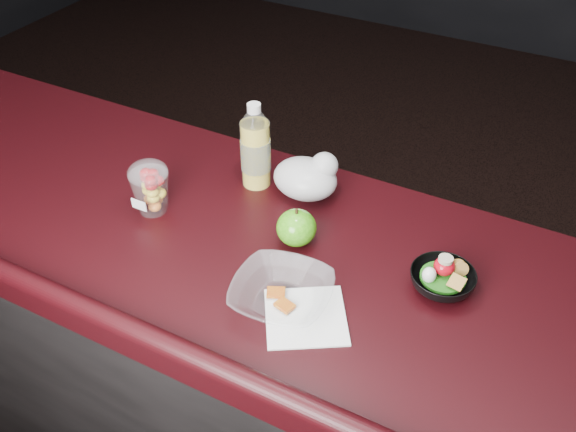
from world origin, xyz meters
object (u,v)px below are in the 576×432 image
object	(u,v)px
lemonade_bottle	(256,151)
fruit_cup	(150,187)
green_apple	(296,228)
takeout_bowl	(282,294)
snack_bowl	(442,279)

from	to	relation	value
lemonade_bottle	fruit_cup	xyz separation A→B (m)	(-0.17, -0.21, -0.03)
lemonade_bottle	green_apple	world-z (taller)	lemonade_bottle
fruit_cup	takeout_bowl	world-z (taller)	fruit_cup
lemonade_bottle	takeout_bowl	size ratio (longest dim) A/B	0.99
takeout_bowl	fruit_cup	bearing A→B (deg)	163.44
fruit_cup	takeout_bowl	bearing A→B (deg)	-16.56
lemonade_bottle	green_apple	distance (m)	0.26
snack_bowl	lemonade_bottle	bearing A→B (deg)	164.73
green_apple	takeout_bowl	bearing A→B (deg)	-71.67
green_apple	snack_bowl	size ratio (longest dim) A/B	0.56
fruit_cup	takeout_bowl	distance (m)	0.44
snack_bowl	green_apple	bearing A→B (deg)	-177.89
green_apple	takeout_bowl	xyz separation A→B (m)	(0.06, -0.18, -0.02)
lemonade_bottle	fruit_cup	bearing A→B (deg)	-127.75
green_apple	takeout_bowl	distance (m)	0.19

